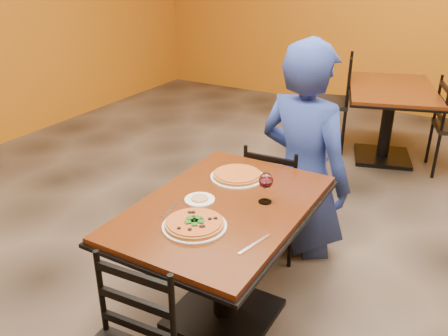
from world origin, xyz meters
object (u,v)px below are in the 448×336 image
Objects in this scene: wine_glass at (266,187)px; side_plate at (200,200)px; table_main at (224,236)px; plate_far at (237,177)px; plate_main at (195,226)px; pizza_main at (194,223)px; chair_second_left at (326,102)px; pizza_far at (237,174)px; chair_main_far at (277,197)px; table_second at (389,106)px; diner at (305,149)px.

side_plate is at bearing -152.63° from wine_glass.
table_main is 3.97× the size of plate_far.
pizza_main is at bearing 0.00° from plate_main.
plate_main is (0.38, -3.09, 0.25)m from chair_second_left.
wine_glass reaches higher than pizza_far.
wine_glass is (0.22, -0.67, 0.43)m from chair_main_far.
wine_glass is at bearing 64.74° from plate_main.
pizza_far is (-0.08, 0.57, 0.02)m from plate_main.
pizza_main is at bearing -94.82° from table_second.
diner is 1.21m from pizza_main.
table_second is 8.73× the size of side_plate.
pizza_main is 0.58m from pizza_far.
table_second is at bearing 82.26° from pizza_far.
side_plate is at bearing -97.60° from table_second.
plate_main is (-0.09, -1.21, 0.02)m from diner.
table_second is at bearing -82.25° from diner.
plate_main is 1.00× the size of plate_far.
plate_far is (-0.34, -2.51, 0.20)m from table_second.
side_plate reaches higher than table_second.
chair_second_left reaches higher than pizza_far.
chair_main_far is (-0.04, 0.80, -0.15)m from table_main.
plate_far is 1.94× the size of side_plate.
diner reaches higher than chair_main_far.
plate_main is at bearing -115.26° from wine_glass.
wine_glass reaches higher than plate_main.
chair_second_left is at bearing 96.99° from pizza_main.
table_main is 4.39× the size of pizza_far.
pizza_far reaches higher than side_plate.
table_main is at bearing 89.08° from chair_main_far.
chair_second_left is 2.88m from side_plate.
plate_far is 0.02m from pizza_far.
pizza_main is 1.01× the size of pizza_far.
chair_second_left is 2.54m from plate_far.
table_main is 2.85m from chair_second_left.
chair_main_far is at bearing -98.18° from table_second.
pizza_far is at bearing 145.43° from wine_glass.
side_plate is (0.26, -2.85, 0.25)m from chair_second_left.
diner is at bearing -0.77° from chair_second_left.
chair_main_far is at bearing 91.68° from plate_main.
chair_second_left is 3.59× the size of pizza_far.
wine_glass reaches higher than chair_main_far.
plate_far is 1.11× the size of pizza_far.
pizza_far is at bearing 0.00° from plate_far.
plate_main is 1.72× the size of wine_glass.
plate_main is at bearing -81.94° from pizza_far.
pizza_far is (-0.34, -2.51, 0.22)m from table_second.
chair_second_left reaches higher than plate_main.
pizza_main is 1.58× the size of wine_glass.
pizza_main reaches higher than side_plate.
table_main is 3.97× the size of plate_main.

